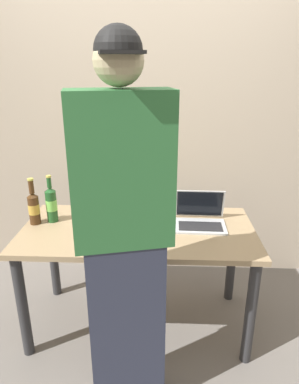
# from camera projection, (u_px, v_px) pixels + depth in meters

# --- Properties ---
(ground_plane) EXTENTS (8.00, 8.00, 0.00)m
(ground_plane) POSITION_uv_depth(u_px,v_px,m) (139.00, 322.00, 2.46)
(ground_plane) COLOR slate
(ground_plane) RESTS_ON ground
(desk) EXTENTS (1.48, 0.73, 0.74)m
(desk) POSITION_uv_depth(u_px,v_px,m) (138.00, 244.00, 2.23)
(desk) COLOR #9E8460
(desk) RESTS_ON ground
(laptop) EXTENTS (0.33, 0.27, 0.21)m
(laptop) POSITION_uv_depth(u_px,v_px,m) (200.00, 217.00, 2.24)
(laptop) COLOR #B7BABC
(laptop) RESTS_ON desk
(beer_bottle_green) EXTENTS (0.07, 0.07, 0.32)m
(beer_bottle_green) POSITION_uv_depth(u_px,v_px,m) (51.00, 204.00, 2.26)
(beer_bottle_green) COLOR #1E5123
(beer_bottle_green) RESTS_ON desk
(beer_bottle_dark) EXTENTS (0.07, 0.07, 0.31)m
(beer_bottle_dark) POSITION_uv_depth(u_px,v_px,m) (34.00, 207.00, 2.23)
(beer_bottle_dark) COLOR #472B14
(beer_bottle_dark) RESTS_ON desk
(person_figure) EXTENTS (0.47, 0.32, 1.87)m
(person_figure) POSITION_uv_depth(u_px,v_px,m) (124.00, 242.00, 1.58)
(person_figure) COLOR #2D3347
(person_figure) RESTS_ON ground
(back_wall) EXTENTS (6.00, 0.10, 2.60)m
(back_wall) POSITION_uv_depth(u_px,v_px,m) (144.00, 121.00, 2.74)
(back_wall) COLOR tan
(back_wall) RESTS_ON ground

